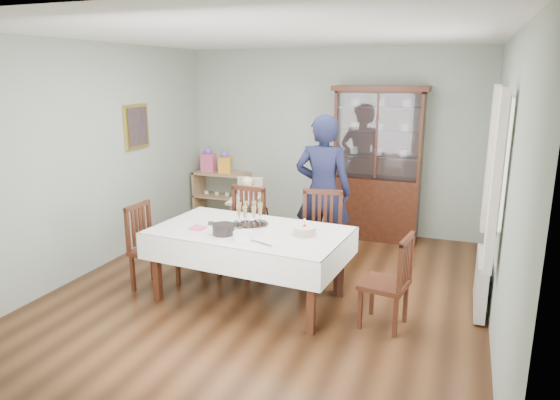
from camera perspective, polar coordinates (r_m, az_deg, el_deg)
The scene contains 25 objects.
floor at distance 5.63m, azimuth -1.11°, elevation -10.22°, with size 5.00×5.00×0.00m, color #593319.
room_shell at distance 5.66m, azimuth 0.80°, elevation 7.88°, with size 5.00×5.00×5.00m.
dining_table at distance 5.31m, azimuth -3.45°, elevation -7.27°, with size 2.08×1.30×0.76m.
china_cabinet at distance 7.22m, azimuth 11.09°, elevation 4.32°, with size 1.30×0.48×2.18m.
sideboard at distance 8.16m, azimuth -6.68°, elevation 0.43°, with size 0.90×0.38×0.80m.
picture_frame at distance 6.95m, azimuth -16.09°, elevation 8.06°, with size 0.04×0.48×0.58m, color gold.
window at distance 5.14m, azimuth 23.93°, elevation 4.28°, with size 0.04×1.02×1.22m, color white.
curtain_left at distance 4.54m, azimuth 23.44°, elevation 1.89°, with size 0.07×0.30×1.55m, color silver.
curtain_right at distance 5.76m, azimuth 22.94°, elevation 4.32°, with size 0.07×0.30×1.55m, color silver.
radiator at distance 5.46m, azimuth 21.98°, elevation -8.67°, with size 0.10×0.80×0.55m, color white.
chair_far_left at distance 5.98m, azimuth -4.40°, elevation -5.61°, with size 0.50×0.50×1.03m.
chair_far_right at distance 5.69m, azimuth 4.60°, elevation -6.56°, with size 0.55×0.55×1.05m.
chair_end_left at distance 5.76m, azimuth -14.22°, elevation -7.06°, with size 0.45×0.45×0.95m.
chair_end_right at distance 4.88m, azimuth 11.95°, elevation -11.05°, with size 0.47×0.47×0.91m.
woman at distance 6.08m, azimuth 4.94°, elevation 0.95°, with size 0.69×0.45×1.88m, color black.
high_chair at distance 6.51m, azimuth -3.70°, elevation -2.91°, with size 0.49×0.49×1.06m.
champagne_tray at distance 5.30m, azimuth -3.48°, elevation -2.17°, with size 0.40×0.40×0.24m.
birthday_cake at distance 4.97m, azimuth 2.81°, elevation -3.61°, with size 0.26×0.26×0.18m.
plate_stack_dark at distance 5.05m, azimuth -6.48°, elevation -3.34°, with size 0.22×0.22×0.11m, color black.
plate_stack_white at distance 4.86m, azimuth -4.24°, elevation -4.14°, with size 0.20×0.20×0.08m, color white.
napkin_stack at distance 5.27m, azimuth -9.40°, elevation -3.17°, with size 0.14×0.14×0.02m, color #E05284.
cutlery at distance 5.43m, azimuth -8.15°, elevation -2.64°, with size 0.11×0.15×0.01m, color silver, non-canonical shape.
cake_knife at distance 4.77m, azimuth -2.30°, elevation -4.91°, with size 0.31×0.03×0.01m, color silver.
gift_bag_pink at distance 8.13m, azimuth -8.23°, elevation 4.44°, with size 0.22×0.15×0.39m.
gift_bag_orange at distance 8.00m, azimuth -6.36°, elevation 4.24°, with size 0.22×0.19×0.35m.
Camera 1 is at (1.89, -4.77, 2.32)m, focal length 32.00 mm.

